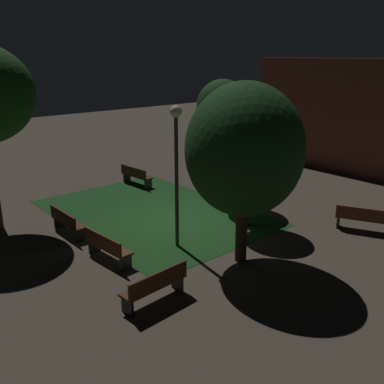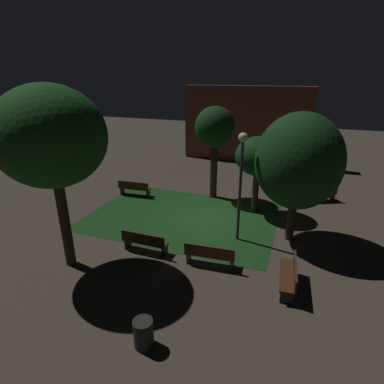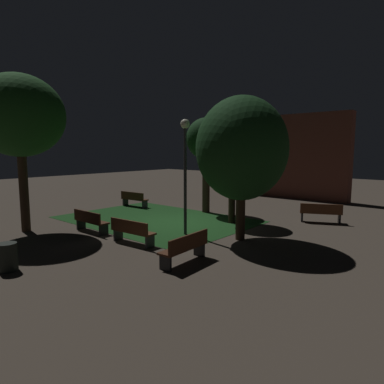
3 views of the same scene
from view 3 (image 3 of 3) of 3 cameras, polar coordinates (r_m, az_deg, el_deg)
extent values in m
plane|color=#473D33|center=(15.36, -2.94, -5.19)|extent=(60.00, 60.00, 0.00)
cube|color=#194219|center=(16.08, -6.20, -4.64)|extent=(8.78, 6.18, 0.01)
cube|color=#422314|center=(14.09, -16.68, -4.76)|extent=(1.80, 0.49, 0.06)
cube|color=#422314|center=(13.93, -17.44, -3.95)|extent=(1.80, 0.07, 0.40)
cube|color=black|center=(14.80, -18.34, -5.20)|extent=(0.08, 0.38, 0.42)
cube|color=black|center=(13.49, -14.79, -6.26)|extent=(0.08, 0.38, 0.42)
cube|color=#512D19|center=(12.03, -9.95, -6.59)|extent=(1.83, 0.61, 0.06)
cube|color=#512D19|center=(11.84, -10.72, -5.69)|extent=(1.80, 0.19, 0.40)
cube|color=#2D2D33|center=(12.67, -12.44, -7.07)|extent=(0.11, 0.39, 0.42)
cube|color=#2D2D33|center=(11.54, -7.17, -8.37)|extent=(0.11, 0.39, 0.42)
cube|color=#422314|center=(9.93, -1.47, -9.46)|extent=(0.61, 1.83, 0.06)
cube|color=#422314|center=(9.74, -0.49, -8.38)|extent=(0.19, 1.80, 0.40)
cube|color=black|center=(9.42, -4.54, -11.96)|extent=(0.39, 0.11, 0.42)
cube|color=black|center=(10.61, 1.24, -9.71)|extent=(0.39, 0.11, 0.42)
cube|color=#422314|center=(19.70, -9.71, -1.20)|extent=(1.83, 0.61, 0.06)
cube|color=#422314|center=(19.52, -10.16, -0.60)|extent=(1.80, 0.19, 0.40)
cube|color=#2D2D33|center=(20.31, -11.25, -1.66)|extent=(0.11, 0.39, 0.42)
cube|color=#2D2D33|center=(19.17, -8.04, -2.12)|extent=(0.11, 0.39, 0.42)
cube|color=brown|center=(16.35, 21.03, -3.30)|extent=(1.83, 1.20, 0.06)
cube|color=brown|center=(16.11, 21.14, -2.63)|extent=(1.65, 0.82, 0.40)
cube|color=black|center=(16.34, 18.19, -4.04)|extent=(0.24, 0.38, 0.42)
cube|color=black|center=(16.50, 23.77, -4.19)|extent=(0.24, 0.38, 0.42)
cylinder|color=#38281C|center=(15.04, -26.72, 0.85)|extent=(0.35, 0.35, 3.67)
ellipsoid|color=#194719|center=(15.02, -27.33, 11.48)|extent=(3.48, 3.48, 3.22)
cylinder|color=#2D2116|center=(17.60, 2.39, 1.84)|extent=(0.40, 0.40, 3.30)
ellipsoid|color=#143816|center=(17.53, 2.43, 9.08)|extent=(2.07, 2.07, 2.14)
cylinder|color=#38281C|center=(12.39, 8.26, -2.54)|extent=(0.34, 0.34, 2.43)
ellipsoid|color=#143816|center=(12.21, 8.44, 7.33)|extent=(3.30, 3.30, 3.72)
cylinder|color=#2D2116|center=(15.16, 6.80, -1.02)|extent=(0.31, 0.31, 2.28)
ellipsoid|color=#143816|center=(15.01, 6.90, 5.52)|extent=(2.14, 2.14, 1.83)
cylinder|color=#333338|center=(12.87, -1.16, 1.67)|extent=(0.12, 0.12, 4.11)
sphere|color=#F2EDCC|center=(12.85, -1.19, 11.51)|extent=(0.36, 0.36, 0.36)
cylinder|color=black|center=(10.60, -28.87, -9.66)|extent=(0.51, 0.51, 0.77)
cube|color=brown|center=(24.38, 14.58, 5.87)|extent=(9.56, 0.80, 5.64)
camera|label=1|loc=(3.30, 90.71, 51.15)|focal=40.68mm
camera|label=2|loc=(7.35, -67.45, 28.39)|focal=28.78mm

